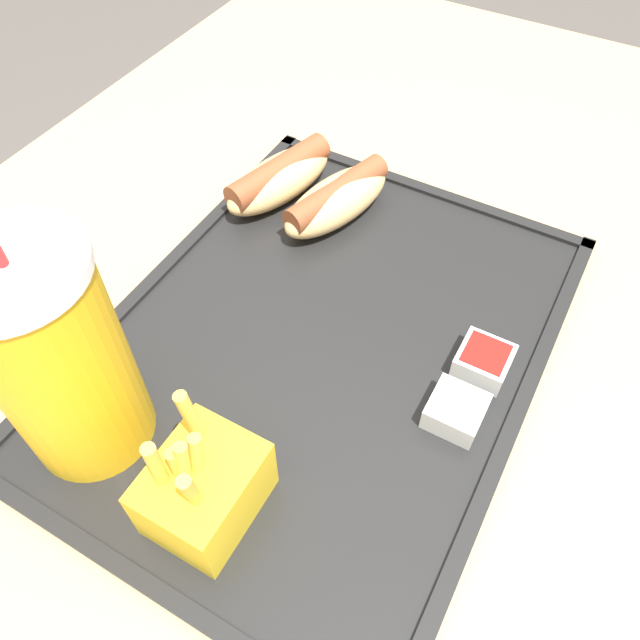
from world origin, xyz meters
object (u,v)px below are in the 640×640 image
Objects in this scene: soda_cup at (58,360)px; hot_dog_near at (337,199)px; sauce_cup_mayo at (456,410)px; hot_dog_far at (279,177)px; sauce_cup_ketchup at (484,361)px; fries_carton at (203,487)px.

hot_dog_near is at bearing -8.82° from soda_cup.
soda_cup is 0.28m from sauce_cup_mayo.
soda_cup reaches higher than sauce_cup_mayo.
sauce_cup_ketchup is at bearing -111.98° from hot_dog_far.
hot_dog_near is at bearing 61.48° from sauce_cup_ketchup.
sauce_cup_mayo is (0.14, -0.23, -0.08)m from soda_cup.
hot_dog_near is 1.35× the size of fries_carton.
hot_dog_far is at bearing 58.21° from sauce_cup_mayo.
soda_cup is 1.55× the size of hot_dog_near.
sauce_cup_ketchup is at bearing -118.52° from hot_dog_near.
fries_carton is (-0.01, -0.11, -0.06)m from soda_cup.
sauce_cup_mayo is at bearing -129.95° from hot_dog_near.
sauce_cup_mayo and sauce_cup_ketchup have the same top height.
hot_dog_far is at bearing 3.76° from soda_cup.
soda_cup is at bearing 129.56° from sauce_cup_ketchup.
fries_carton reaches higher than hot_dog_far.
soda_cup is at bearing 171.18° from hot_dog_near.
fries_carton reaches higher than sauce_cup_ketchup.
fries_carton is at bearing -168.13° from hot_dog_near.
hot_dog_far reaches higher than hot_dog_near.
fries_carton is 0.24m from sauce_cup_ketchup.
hot_dog_near reaches higher than sauce_cup_mayo.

